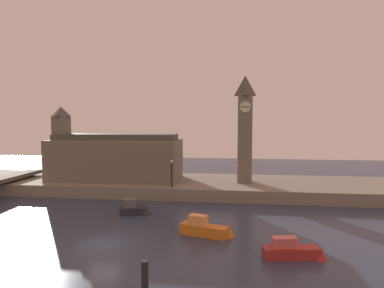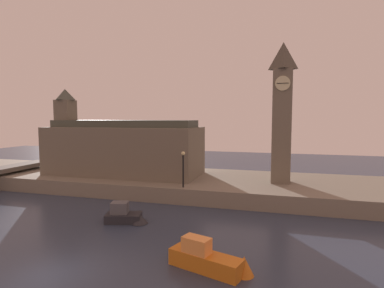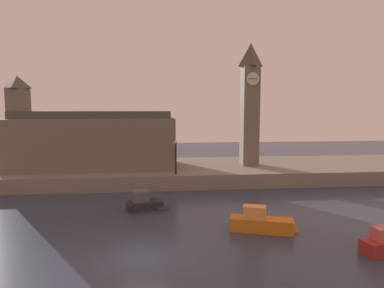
{
  "view_description": "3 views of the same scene",
  "coord_description": "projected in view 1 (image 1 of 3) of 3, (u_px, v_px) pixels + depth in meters",
  "views": [
    {
      "loc": [
        9.96,
        -24.16,
        9.6
      ],
      "look_at": [
        4.83,
        16.57,
        6.68
      ],
      "focal_mm": 31.11,
      "sensor_mm": 36.0,
      "label": 1
    },
    {
      "loc": [
        11.12,
        -12.28,
        7.99
      ],
      "look_at": [
        2.75,
        17.27,
        5.39
      ],
      "focal_mm": 28.7,
      "sensor_mm": 36.0,
      "label": 2
    },
    {
      "loc": [
        0.95,
        -17.27,
        7.98
      ],
      "look_at": [
        4.25,
        15.27,
        4.48
      ],
      "focal_mm": 30.62,
      "sensor_mm": 36.0,
      "label": 3
    }
  ],
  "objects": [
    {
      "name": "boat_barge_dark",
      "position": [
        136.0,
        209.0,
        34.21
      ],
      "size": [
        3.61,
        2.11,
        1.53
      ],
      "color": "#232328",
      "rests_on": "ground"
    },
    {
      "name": "streetlamp",
      "position": [
        172.0,
        170.0,
        39.89
      ],
      "size": [
        0.36,
        0.36,
        3.39
      ],
      "color": "black",
      "rests_on": "far_embankment"
    },
    {
      "name": "parliament_hall",
      "position": [
        113.0,
        157.0,
        45.82
      ],
      "size": [
        17.72,
        7.0,
        10.01
      ],
      "color": "#6B6051",
      "rests_on": "far_embankment"
    },
    {
      "name": "ground_plane",
      "position": [
        104.0,
        244.0,
        25.84
      ],
      "size": [
        120.0,
        120.0,
        0.0
      ],
      "primitive_type": "plane",
      "color": "#2D384C"
    },
    {
      "name": "boat_patrol_orange",
      "position": [
        207.0,
        229.0,
        27.67
      ],
      "size": [
        4.77,
        2.33,
        1.74
      ],
      "color": "orange",
      "rests_on": "ground"
    },
    {
      "name": "mooring_post_right",
      "position": [
        145.0,
        279.0,
        18.07
      ],
      "size": [
        0.39,
        0.39,
        1.99
      ],
      "primitive_type": "cylinder",
      "color": "black",
      "rests_on": "ground"
    },
    {
      "name": "boat_dinghy_red",
      "position": [
        295.0,
        251.0,
        23.13
      ],
      "size": [
        4.54,
        1.72,
        1.54
      ],
      "color": "maroon",
      "rests_on": "ground"
    },
    {
      "name": "far_embankment",
      "position": [
        160.0,
        185.0,
        45.58
      ],
      "size": [
        70.0,
        12.0,
        1.5
      ],
      "primitive_type": "cube",
      "color": "slate",
      "rests_on": "ground"
    },
    {
      "name": "clock_tower",
      "position": [
        245.0,
        128.0,
        43.23
      ],
      "size": [
        2.03,
        2.09,
        13.89
      ],
      "color": "#6B6051",
      "rests_on": "far_embankment"
    }
  ]
}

